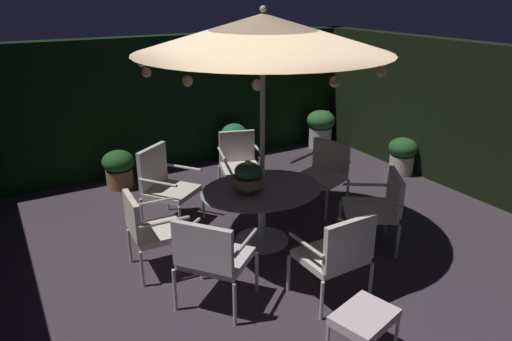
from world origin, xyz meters
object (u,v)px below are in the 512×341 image
object	(u,v)px
potted_plant_back_center	(321,127)
potted_plant_right_far	(233,143)
potted_plant_front_corner	(402,154)
patio_dining_table	(262,201)
patio_chair_northeast	(338,252)
centerpiece_planter	(248,176)
patio_chair_east	(378,204)
patio_chair_southwest	(164,182)
patio_chair_west	(150,227)
patio_chair_southeast	(324,170)
ottoman_footrest	(364,319)
patio_chair_north	(211,255)
potted_plant_back_left	(119,168)
patio_chair_south	(239,161)
patio_umbrella	(263,33)

from	to	relation	value
potted_plant_back_center	potted_plant_right_far	xyz separation A→B (m)	(-1.81, 0.16, -0.07)
potted_plant_front_corner	patio_dining_table	bearing A→B (deg)	-165.57
patio_chair_northeast	centerpiece_planter	bearing A→B (deg)	99.83
patio_chair_northeast	potted_plant_right_far	xyz separation A→B (m)	(1.02, 4.14, -0.21)
centerpiece_planter	patio_chair_east	world-z (taller)	centerpiece_planter
patio_chair_southwest	potted_plant_front_corner	world-z (taller)	patio_chair_southwest
centerpiece_planter	potted_plant_front_corner	world-z (taller)	centerpiece_planter
patio_chair_northeast	potted_plant_front_corner	xyz separation A→B (m)	(3.15, 2.18, -0.21)
patio_chair_west	potted_plant_right_far	world-z (taller)	patio_chair_west
patio_chair_southeast	potted_plant_front_corner	size ratio (longest dim) A/B	1.50
centerpiece_planter	patio_chair_northeast	world-z (taller)	centerpiece_planter
patio_chair_northeast	patio_chair_west	size ratio (longest dim) A/B	1.05
centerpiece_planter	patio_chair_west	xyz separation A→B (m)	(-1.16, 0.08, -0.38)
patio_chair_west	ottoman_footrest	world-z (taller)	patio_chair_west
patio_chair_north	potted_plant_back_center	bearing A→B (deg)	41.58
centerpiece_planter	patio_chair_southeast	world-z (taller)	centerpiece_planter
patio_chair_east	potted_plant_back_center	xyz separation A→B (m)	(1.72, 3.36, -0.13)
patio_chair_northeast	potted_plant_front_corner	size ratio (longest dim) A/B	1.55
patio_dining_table	potted_plant_right_far	world-z (taller)	patio_dining_table
patio_chair_southeast	patio_chair_west	size ratio (longest dim) A/B	1.01
patio_chair_west	potted_plant_right_far	size ratio (longest dim) A/B	1.33
potted_plant_back_center	potted_plant_right_far	distance (m)	1.82
patio_chair_north	potted_plant_back_center	world-z (taller)	patio_chair_north
centerpiece_planter	potted_plant_front_corner	size ratio (longest dim) A/B	0.63
patio_chair_west	potted_plant_right_far	bearing A→B (deg)	48.45
patio_chair_southeast	patio_chair_southwest	bearing A→B (deg)	163.14
patio_dining_table	potted_plant_back_left	distance (m)	2.79
patio_chair_northeast	patio_chair_east	world-z (taller)	patio_chair_northeast
potted_plant_back_center	potted_plant_front_corner	xyz separation A→B (m)	(0.33, -1.80, -0.07)
patio_dining_table	patio_chair_south	xyz separation A→B (m)	(0.39, 1.31, 0.02)
patio_chair_northeast	ottoman_footrest	world-z (taller)	patio_chair_northeast
patio_chair_east	patio_chair_southeast	distance (m)	1.22
patio_umbrella	patio_chair_northeast	size ratio (longest dim) A/B	2.91
patio_chair_northeast	potted_plant_back_center	world-z (taller)	patio_chair_northeast
patio_umbrella	ottoman_footrest	bearing A→B (deg)	-96.76
patio_chair_southwest	potted_plant_back_left	bearing A→B (deg)	98.69
patio_chair_north	patio_chair_west	distance (m)	0.97
potted_plant_back_center	ottoman_footrest	bearing A→B (deg)	-123.51
patio_chair_south	patio_chair_southwest	size ratio (longest dim) A/B	0.96
potted_plant_back_center	potted_plant_front_corner	bearing A→B (deg)	-79.76
potted_plant_back_center	potted_plant_right_far	bearing A→B (deg)	174.94
patio_chair_south	potted_plant_back_left	world-z (taller)	patio_chair_south
patio_dining_table	patio_chair_southwest	size ratio (longest dim) A/B	1.47
patio_chair_south	potted_plant_back_left	distance (m)	1.93
patio_chair_east	ottoman_footrest	bearing A→B (deg)	-136.24
centerpiece_planter	patio_chair_south	xyz separation A→B (m)	(0.59, 1.32, -0.34)
patio_dining_table	patio_chair_southeast	xyz separation A→B (m)	(1.28, 0.47, -0.01)
patio_chair_south	potted_plant_right_far	distance (m)	1.63
potted_plant_back_center	potted_plant_back_left	world-z (taller)	potted_plant_back_center
patio_chair_northeast	patio_chair_southwest	world-z (taller)	patio_chair_southwest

